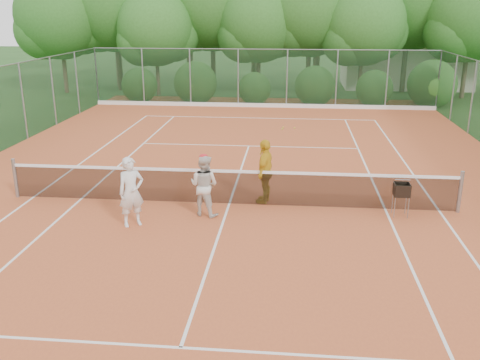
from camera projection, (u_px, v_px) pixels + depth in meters
name	position (u px, v px, depth m)	size (l,w,h in m)	color
ground	(229.00, 205.00, 14.33)	(120.00, 120.00, 0.00)	#204518
clay_court	(229.00, 205.00, 14.33)	(18.00, 36.00, 0.02)	#BE562B
club_building	(404.00, 64.00, 35.77)	(8.00, 5.00, 3.00)	beige
tennis_net	(229.00, 186.00, 14.17)	(11.97, 0.10, 1.10)	gray
player_white	(131.00, 192.00, 12.70)	(0.62, 0.41, 1.69)	silver
player_center_grp	(204.00, 185.00, 13.37)	(0.92, 0.82, 1.60)	beige
player_yellow	(265.00, 171.00, 14.23)	(1.02, 0.42, 1.74)	gold
ball_hopper	(402.00, 190.00, 13.34)	(0.37, 0.37, 0.85)	gray
stray_ball_a	(282.00, 129.00, 23.15)	(0.07, 0.07, 0.07)	#B0CF30
stray_ball_b	(283.00, 127.00, 23.45)	(0.07, 0.07, 0.07)	gold
stray_ball_c	(295.00, 128.00, 23.33)	(0.07, 0.07, 0.07)	yellow
court_markings	(229.00, 204.00, 14.33)	(11.03, 23.83, 0.01)	white
fence_back	(262.00, 78.00, 28.08)	(18.07, 0.07, 3.00)	#19381E
tropical_treeline	(292.00, 7.00, 31.79)	(32.10, 8.49, 15.03)	brown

